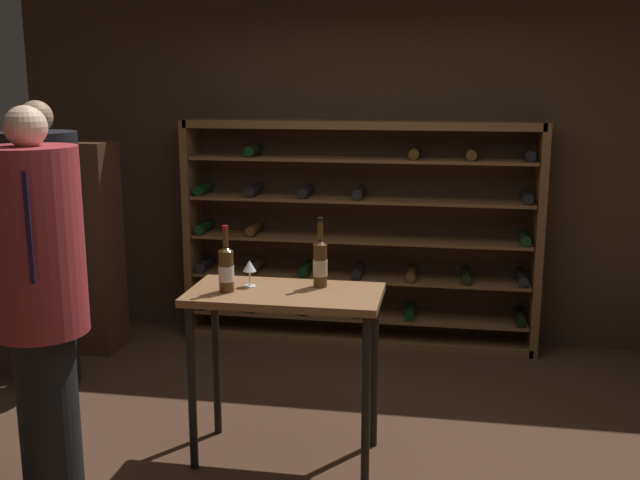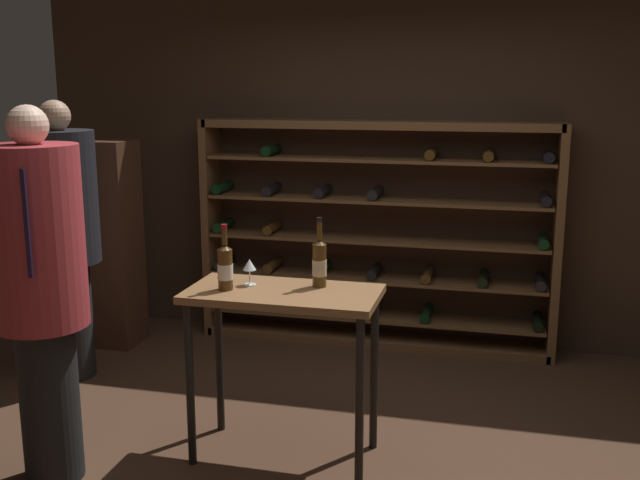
% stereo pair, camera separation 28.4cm
% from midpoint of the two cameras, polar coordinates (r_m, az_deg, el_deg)
% --- Properties ---
extents(ground_plane, '(10.28, 10.28, 0.00)m').
position_cam_midpoint_polar(ground_plane, '(4.13, 3.50, -16.93)').
color(ground_plane, '#472D1E').
extents(back_wall, '(5.81, 0.10, 2.96)m').
position_cam_midpoint_polar(back_wall, '(5.76, 7.66, 6.77)').
color(back_wall, '#3D2B1E').
rests_on(back_wall, ground).
extents(wine_rack, '(2.71, 0.32, 1.72)m').
position_cam_midpoint_polar(wine_rack, '(5.67, 5.62, 0.20)').
color(wine_rack, brown).
rests_on(wine_rack, ground).
extents(tasting_table, '(1.01, 0.51, 0.94)m').
position_cam_midpoint_polar(tasting_table, '(3.91, -0.75, -5.85)').
color(tasting_table, brown).
rests_on(tasting_table, ground).
extents(person_guest_khaki, '(0.48, 0.48, 1.89)m').
position_cam_midpoint_polar(person_guest_khaki, '(5.20, -17.71, 0.80)').
color(person_guest_khaki, black).
rests_on(person_guest_khaki, ground).
extents(person_bystander_dark_jacket, '(0.45, 0.45, 1.90)m').
position_cam_midpoint_polar(person_bystander_dark_jacket, '(3.83, -18.75, -2.99)').
color(person_bystander_dark_jacket, black).
rests_on(person_bystander_dark_jacket, ground).
extents(display_cabinet, '(0.44, 0.36, 1.58)m').
position_cam_midpoint_polar(display_cabinet, '(5.86, -14.68, -0.30)').
color(display_cabinet, '#4C2D1E').
rests_on(display_cabinet, ground).
extents(wine_bottle_green_slim, '(0.08, 0.08, 0.37)m').
position_cam_midpoint_polar(wine_bottle_green_slim, '(3.91, 2.03, -1.77)').
color(wine_bottle_green_slim, '#4C3314').
rests_on(wine_bottle_green_slim, tasting_table).
extents(wine_bottle_black_capsule, '(0.08, 0.08, 0.35)m').
position_cam_midpoint_polar(wine_bottle_black_capsule, '(3.87, -5.22, -2.07)').
color(wine_bottle_black_capsule, '#4C3314').
rests_on(wine_bottle_black_capsule, tasting_table).
extents(wine_glass_stemmed_center, '(0.07, 0.07, 0.14)m').
position_cam_midpoint_polar(wine_glass_stemmed_center, '(3.95, -3.40, -2.04)').
color(wine_glass_stemmed_center, silver).
rests_on(wine_glass_stemmed_center, tasting_table).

